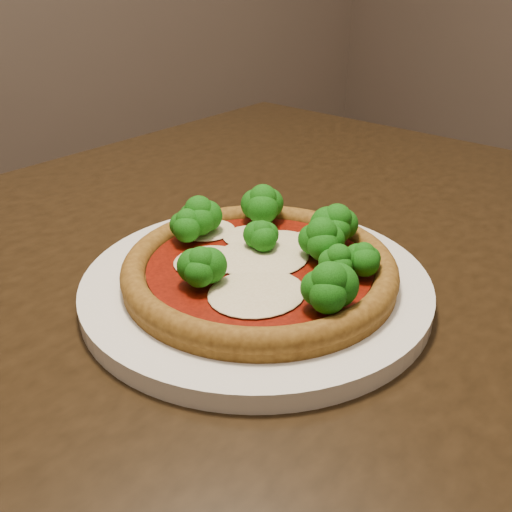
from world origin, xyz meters
TOP-DOWN VIEW (x-y plane):
  - dining_table at (-0.03, -0.11)m, footprint 1.47×1.21m
  - plate at (0.01, -0.16)m, footprint 0.33×0.33m
  - pizza at (0.02, -0.17)m, footprint 0.25×0.25m

SIDE VIEW (x-z plane):
  - dining_table at x=-0.03m, z-range 0.28..1.03m
  - plate at x=0.01m, z-range 0.75..0.77m
  - pizza at x=0.02m, z-range 0.75..0.82m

